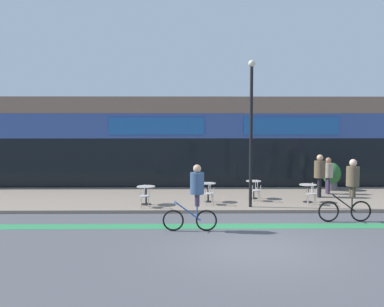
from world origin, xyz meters
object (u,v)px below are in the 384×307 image
object	(u,v)px
cafe_chair_2_near	(256,189)
pedestrian_far_end	(328,172)
cafe_chair_0_near	(145,194)
lamp_post	(251,124)
cafe_chair_3_near	(312,192)
planter_pot	(332,175)
bistro_table_3	(308,190)
cyclist_2	(195,192)
bistro_table_0	(146,191)
bistro_table_2	(254,186)
cyclist_0	(350,186)
bistro_table_1	(208,189)
pedestrian_near_end	(320,172)
cafe_chair_1_near	(209,192)

from	to	relation	value
cafe_chair_2_near	pedestrian_far_end	distance (m)	3.93
cafe_chair_0_near	lamp_post	xyz separation A→B (m)	(4.01, 0.12, 2.66)
cafe_chair_3_near	pedestrian_far_end	size ratio (longest dim) A/B	0.55
cafe_chair_3_near	lamp_post	xyz separation A→B (m)	(-2.44, -0.30, 2.66)
planter_pot	bistro_table_3	bearing A→B (deg)	-122.34
pedestrian_far_end	cyclist_2	bearing A→B (deg)	44.74
bistro_table_0	pedestrian_far_end	bearing A→B (deg)	16.83
bistro_table_2	planter_pot	distance (m)	4.59
cafe_chair_2_near	bistro_table_2	bearing A→B (deg)	-3.08
bistro_table_2	cyclist_0	bearing A→B (deg)	-54.23
cafe_chair_3_near	cyclist_2	distance (m)	5.79
bistro_table_1	pedestrian_near_end	xyz separation A→B (m)	(4.82, 1.04, 0.55)
bistro_table_1	bistro_table_3	bearing A→B (deg)	-1.70
cyclist_2	pedestrian_near_end	xyz separation A→B (m)	(5.42, 5.26, -0.00)
planter_pot	lamp_post	distance (m)	6.44
cafe_chair_1_near	pedestrian_near_end	world-z (taller)	pedestrian_near_end
cyclist_2	planter_pot	bearing A→B (deg)	-131.26
planter_pot	lamp_post	xyz separation A→B (m)	(-4.40, -4.00, 2.48)
cafe_chair_1_near	lamp_post	distance (m)	3.11
lamp_post	bistro_table_0	bearing A→B (deg)	172.79
cafe_chair_0_near	lamp_post	bearing A→B (deg)	-92.90
bistro_table_2	cafe_chair_3_near	size ratio (longest dim) A/B	0.84
bistro_table_0	cyclist_0	world-z (taller)	cyclist_0
bistro_table_3	pedestrian_near_end	xyz separation A→B (m)	(0.81, 1.16, 0.58)
bistro_table_3	planter_pot	size ratio (longest dim) A/B	0.56
bistro_table_3	pedestrian_near_end	world-z (taller)	pedestrian_near_end
pedestrian_near_end	bistro_table_2	bearing A→B (deg)	-160.33
cafe_chair_0_near	cafe_chair_1_near	size ratio (longest dim) A/B	1.00
pedestrian_far_end	cafe_chair_2_near	bearing A→B (deg)	26.25
bistro_table_0	cafe_chair_2_near	xyz separation A→B (m)	(4.41, 0.64, -0.00)
bistro_table_2	cyclist_2	xyz separation A→B (m)	(-2.55, -4.95, 0.56)
planter_pot	cyclist_2	world-z (taller)	cyclist_2
cyclist_0	bistro_table_3	bearing A→B (deg)	-78.68
bistro_table_2	bistro_table_3	bearing A→B (deg)	-22.26
bistro_table_0	cafe_chair_1_near	size ratio (longest dim) A/B	0.80
bistro_table_2	bistro_table_3	distance (m)	2.23
bistro_table_0	cafe_chair_1_near	world-z (taller)	cafe_chair_1_near
bistro_table_3	planter_pot	bearing A→B (deg)	57.66
cafe_chair_0_near	cafe_chair_1_near	world-z (taller)	same
planter_pot	pedestrian_far_end	distance (m)	1.25
bistro_table_2	pedestrian_far_end	distance (m)	3.69
cafe_chair_1_near	cyclist_0	distance (m)	5.26
cafe_chair_2_near	cyclist_0	world-z (taller)	cyclist_0
bistro_table_0	bistro_table_3	bearing A→B (deg)	3.72
cafe_chair_3_near	cyclist_2	world-z (taller)	cyclist_2
cyclist_2	cafe_chair_2_near	bearing A→B (deg)	-119.43
cyclist_0	planter_pot	bearing A→B (deg)	-103.42
cafe_chair_0_near	pedestrian_near_end	world-z (taller)	pedestrian_near_end
bistro_table_2	bistro_table_3	size ratio (longest dim) A/B	1.05
bistro_table_3	cafe_chair_0_near	world-z (taller)	cafe_chair_0_near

